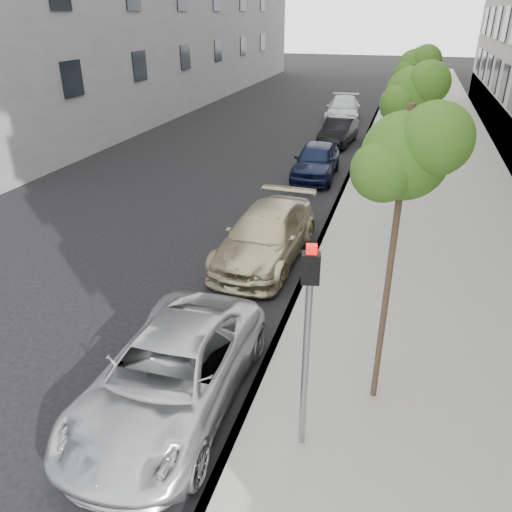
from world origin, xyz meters
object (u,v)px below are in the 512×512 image
at_px(suv, 266,235).
at_px(sedan_black, 339,132).
at_px(signal_pole, 307,329).
at_px(minivan, 170,375).
at_px(tree_mid, 413,94).
at_px(sedan_rear, 343,109).
at_px(sedan_blue, 316,160).
at_px(tree_far, 416,68).
at_px(tree_near, 407,157).

bearing_deg(suv, sedan_black, 92.52).
height_order(signal_pole, sedan_black, signal_pole).
xyz_separation_m(minivan, sedan_black, (0.00, 19.74, -0.03)).
distance_m(tree_mid, sedan_black, 13.10).
height_order(tree_mid, sedan_rear, tree_mid).
relative_size(minivan, sedan_blue, 1.18).
relative_size(suv, sedan_rear, 0.97).
xyz_separation_m(tree_far, sedan_rear, (-3.93, 11.72, -3.56)).
xyz_separation_m(suv, sedan_blue, (-0.07, 7.85, -0.00)).
distance_m(minivan, suv, 5.97).
xyz_separation_m(signal_pole, sedan_rear, (-2.92, 26.11, -1.51)).
height_order(tree_far, minivan, tree_far).
relative_size(sedan_blue, sedan_rear, 0.83).
bearing_deg(tree_near, minivan, -161.64).
bearing_deg(suv, tree_far, 70.28).
xyz_separation_m(tree_near, sedan_rear, (-3.93, 24.72, -3.63)).
bearing_deg(signal_pole, sedan_rear, 83.98).
bearing_deg(signal_pole, suv, 97.95).
bearing_deg(sedan_black, signal_pole, -78.23).
xyz_separation_m(suv, sedan_black, (0.00, 13.77, -0.06)).
bearing_deg(tree_mid, tree_far, 90.00).
relative_size(tree_far, sedan_black, 1.29).
height_order(signal_pole, sedan_rear, signal_pole).
xyz_separation_m(tree_near, sedan_blue, (-3.40, 12.71, -3.65)).
xyz_separation_m(tree_near, sedan_black, (-3.33, 18.63, -3.70)).
relative_size(minivan, sedan_rear, 0.98).
height_order(minivan, sedan_rear, sedan_rear).
height_order(tree_near, sedan_rear, tree_near).
height_order(tree_mid, suv, tree_mid).
distance_m(tree_near, sedan_rear, 25.29).
relative_size(tree_mid, suv, 1.04).
distance_m(signal_pole, sedan_black, 20.22).
bearing_deg(tree_far, sedan_rear, 108.54).
distance_m(sedan_blue, sedan_rear, 12.02).
height_order(minivan, sedan_black, minivan).
bearing_deg(sedan_blue, minivan, -91.26).
bearing_deg(sedan_blue, sedan_rear, 90.97).
bearing_deg(tree_near, tree_far, 90.00).
bearing_deg(tree_mid, suv, -153.77).
distance_m(suv, sedan_black, 13.77).
distance_m(tree_near, suv, 6.93).
xyz_separation_m(tree_mid, sedan_rear, (-3.93, 18.22, -3.56)).
bearing_deg(sedan_rear, tree_near, -85.34).
bearing_deg(sedan_black, tree_far, -54.28).
relative_size(sedan_black, sedan_rear, 0.79).
bearing_deg(tree_near, sedan_black, 100.12).
bearing_deg(suv, sedan_rear, 94.25).
height_order(tree_near, sedan_black, tree_near).
bearing_deg(sedan_rear, signal_pole, -87.99).
xyz_separation_m(tree_far, sedan_blue, (-3.40, -0.29, -3.58)).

